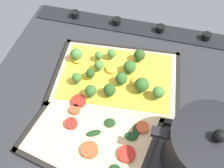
# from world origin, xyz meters

# --- Properties ---
(ground_plane) EXTENTS (0.74, 0.66, 0.03)m
(ground_plane) POSITION_xyz_m (0.00, 0.00, -0.01)
(ground_plane) COLOR #28282B
(stove_control_panel) EXTENTS (0.71, 0.07, 0.03)m
(stove_control_panel) POSITION_xyz_m (-0.00, -0.30, 0.01)
(stove_control_panel) COLOR black
(stove_control_panel) RESTS_ON ground_plane
(baking_tray_front) EXTENTS (0.38, 0.28, 0.01)m
(baking_tray_front) POSITION_xyz_m (0.02, -0.07, 0.00)
(baking_tray_front) COLOR black
(baking_tray_front) RESTS_ON ground_plane
(broccoli_pizza) EXTENTS (0.35, 0.25, 0.06)m
(broccoli_pizza) POSITION_xyz_m (0.02, -0.06, 0.02)
(broccoli_pizza) COLOR #D3B77F
(broccoli_pizza) RESTS_ON baking_tray_front
(baking_tray_back) EXTENTS (0.34, 0.30, 0.01)m
(baking_tray_back) POSITION_xyz_m (0.04, 0.11, 0.00)
(baking_tray_back) COLOR black
(baking_tray_back) RESTS_ON ground_plane
(veggie_pizza_back) EXTENTS (0.31, 0.27, 0.02)m
(veggie_pizza_back) POSITION_xyz_m (0.03, 0.11, 0.01)
(veggie_pizza_back) COLOR #D7BA83
(veggie_pizza_back) RESTS_ON baking_tray_back
(cooking_pot) EXTENTS (0.24, 0.17, 0.16)m
(cooking_pot) POSITION_xyz_m (-0.22, 0.12, 0.07)
(cooking_pot) COLOR black
(cooking_pot) RESTS_ON ground_plane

